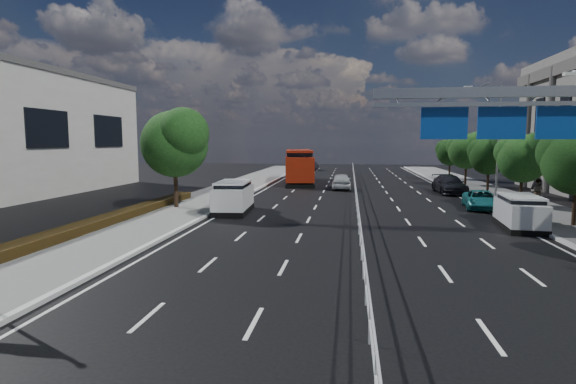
# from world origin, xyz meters

# --- Properties ---
(ground) EXTENTS (160.00, 160.00, 0.00)m
(ground) POSITION_xyz_m (0.00, 0.00, 0.00)
(ground) COLOR black
(ground) RESTS_ON ground
(kerb_near) EXTENTS (0.25, 140.00, 0.15)m
(kerb_near) POSITION_xyz_m (-9.00, 0.00, 0.07)
(kerb_near) COLOR silver
(kerb_near) RESTS_ON ground
(median_fence) EXTENTS (0.05, 85.00, 1.02)m
(median_fence) POSITION_xyz_m (0.00, 22.50, 0.53)
(median_fence) COLOR silver
(median_fence) RESTS_ON ground
(hedge_near) EXTENTS (1.00, 36.00, 0.44)m
(hedge_near) POSITION_xyz_m (-13.30, 5.00, 0.36)
(hedge_near) COLOR black
(hedge_near) RESTS_ON sidewalk_near
(overhead_gantry) EXTENTS (10.24, 0.38, 7.45)m
(overhead_gantry) POSITION_xyz_m (6.74, 10.05, 5.61)
(overhead_gantry) COLOR gray
(overhead_gantry) RESTS_ON ground
(streetlight_far) EXTENTS (2.78, 2.40, 9.00)m
(streetlight_far) POSITION_xyz_m (10.50, 26.00, 5.21)
(streetlight_far) COLOR gray
(streetlight_far) RESTS_ON ground
(near_tree_back) EXTENTS (4.84, 4.51, 6.69)m
(near_tree_back) POSITION_xyz_m (-11.94, 17.97, 4.61)
(near_tree_back) COLOR black
(near_tree_back) RESTS_ON ground
(far_tree_e) EXTENTS (3.63, 3.38, 5.13)m
(far_tree_e) POSITION_xyz_m (11.25, 21.98, 3.56)
(far_tree_e) COLOR black
(far_tree_e) RESTS_ON ground
(far_tree_f) EXTENTS (3.52, 3.28, 5.02)m
(far_tree_f) POSITION_xyz_m (11.24, 29.48, 3.49)
(far_tree_f) COLOR black
(far_tree_f) RESTS_ON ground
(far_tree_g) EXTENTS (3.96, 3.69, 5.45)m
(far_tree_g) POSITION_xyz_m (11.25, 36.98, 3.75)
(far_tree_g) COLOR black
(far_tree_g) RESTS_ON ground
(far_tree_h) EXTENTS (3.41, 3.18, 4.91)m
(far_tree_h) POSITION_xyz_m (11.24, 44.48, 3.42)
(far_tree_h) COLOR black
(far_tree_h) RESTS_ON ground
(white_minivan) EXTENTS (2.30, 4.73, 2.00)m
(white_minivan) POSITION_xyz_m (-7.81, 17.10, 0.98)
(white_minivan) COLOR black
(white_minivan) RESTS_ON ground
(red_bus) EXTENTS (4.46, 12.32, 3.60)m
(red_bus) POSITION_xyz_m (-6.01, 38.19, 1.88)
(red_bus) COLOR black
(red_bus) RESTS_ON ground
(near_car_silver) EXTENTS (1.95, 4.54, 1.53)m
(near_car_silver) POSITION_xyz_m (-1.26, 32.21, 0.76)
(near_car_silver) COLOR #B5B8BD
(near_car_silver) RESTS_ON ground
(near_car_dark) EXTENTS (1.87, 4.20, 1.34)m
(near_car_dark) POSITION_xyz_m (-6.41, 60.31, 0.67)
(near_car_dark) COLOR black
(near_car_dark) RESTS_ON ground
(silver_minivan) EXTENTS (2.16, 4.35, 1.75)m
(silver_minivan) POSITION_xyz_m (8.30, 13.89, 0.86)
(silver_minivan) COLOR black
(silver_minivan) RESTS_ON ground
(parked_car_teal) EXTENTS (2.62, 4.68, 1.24)m
(parked_car_teal) POSITION_xyz_m (8.28, 20.78, 0.62)
(parked_car_teal) COLOR #166064
(parked_car_teal) RESTS_ON ground
(parked_car_dark) EXTENTS (2.41, 5.48, 1.56)m
(parked_car_dark) POSITION_xyz_m (8.15, 30.00, 0.78)
(parked_car_dark) COLOR black
(parked_car_dark) RESTS_ON ground
(pedestrian_b) EXTENTS (1.08, 1.04, 1.76)m
(pedestrian_b) POSITION_xyz_m (12.52, 22.67, 1.02)
(pedestrian_b) COLOR gray
(pedestrian_b) RESTS_ON sidewalk_far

